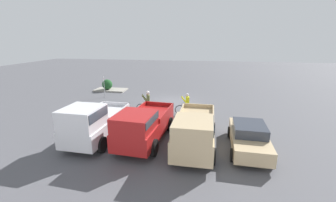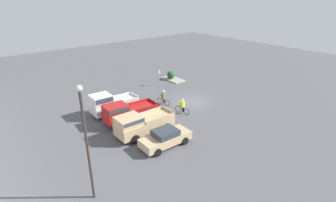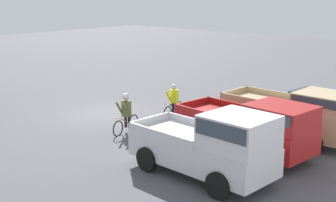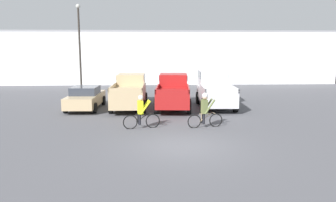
{
  "view_description": "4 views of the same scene",
  "coord_description": "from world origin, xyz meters",
  "px_view_note": "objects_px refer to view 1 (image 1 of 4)",
  "views": [
    {
      "loc": [
        -3.1,
        19.76,
        5.71
      ],
      "look_at": [
        -0.37,
        3.89,
        1.2
      ],
      "focal_mm": 24.0,
      "sensor_mm": 36.0,
      "label": 1
    },
    {
      "loc": [
        -20.08,
        20.27,
        11.95
      ],
      "look_at": [
        -0.37,
        3.89,
        1.2
      ],
      "focal_mm": 28.0,
      "sensor_mm": 36.0,
      "label": 2
    },
    {
      "loc": [
        14.37,
        17.37,
        6.04
      ],
      "look_at": [
        -0.37,
        3.89,
        1.2
      ],
      "focal_mm": 50.0,
      "sensor_mm": 36.0,
      "label": 3
    },
    {
      "loc": [
        -1.18,
        -12.56,
        3.87
      ],
      "look_at": [
        -0.37,
        3.89,
        1.2
      ],
      "focal_mm": 35.0,
      "sensor_mm": 36.0,
      "label": 4
    }
  ],
  "objects_px": {
    "cyclist_0": "(148,101)",
    "shrub": "(107,84)",
    "sedan_0": "(249,137)",
    "pickup_truck_2": "(93,122)",
    "pickup_truck_1": "(143,125)",
    "cyclist_1": "(187,104)",
    "pickup_truck_0": "(195,130)",
    "fire_lane_sign": "(104,84)"
  },
  "relations": [
    {
      "from": "cyclist_0",
      "to": "shrub",
      "type": "xyz_separation_m",
      "value": [
        6.41,
        -6.53,
        -0.19
      ]
    },
    {
      "from": "pickup_truck_1",
      "to": "fire_lane_sign",
      "type": "relative_size",
      "value": 2.43
    },
    {
      "from": "pickup_truck_1",
      "to": "pickup_truck_2",
      "type": "relative_size",
      "value": 1.09
    },
    {
      "from": "cyclist_1",
      "to": "cyclist_0",
      "type": "bearing_deg",
      "value": 1.01
    },
    {
      "from": "cyclist_1",
      "to": "shrub",
      "type": "xyz_separation_m",
      "value": [
        9.53,
        -6.48,
        -0.1
      ]
    },
    {
      "from": "fire_lane_sign",
      "to": "cyclist_0",
      "type": "bearing_deg",
      "value": 145.81
    },
    {
      "from": "fire_lane_sign",
      "to": "pickup_truck_0",
      "type": "bearing_deg",
      "value": 134.96
    },
    {
      "from": "pickup_truck_2",
      "to": "shrub",
      "type": "bearing_deg",
      "value": -68.66
    },
    {
      "from": "pickup_truck_2",
      "to": "fire_lane_sign",
      "type": "relative_size",
      "value": 2.24
    },
    {
      "from": "pickup_truck_1",
      "to": "fire_lane_sign",
      "type": "distance_m",
      "value": 11.34
    },
    {
      "from": "fire_lane_sign",
      "to": "shrub",
      "type": "height_order",
      "value": "fire_lane_sign"
    },
    {
      "from": "cyclist_0",
      "to": "cyclist_1",
      "type": "xyz_separation_m",
      "value": [
        -3.12,
        -0.06,
        -0.09
      ]
    },
    {
      "from": "sedan_0",
      "to": "pickup_truck_0",
      "type": "bearing_deg",
      "value": 10.01
    },
    {
      "from": "cyclist_1",
      "to": "shrub",
      "type": "distance_m",
      "value": 11.53
    },
    {
      "from": "pickup_truck_0",
      "to": "shrub",
      "type": "relative_size",
      "value": 4.83
    },
    {
      "from": "pickup_truck_1",
      "to": "shrub",
      "type": "distance_m",
      "value": 14.28
    },
    {
      "from": "pickup_truck_0",
      "to": "fire_lane_sign",
      "type": "xyz_separation_m",
      "value": [
        9.44,
        -9.45,
        0.26
      ]
    },
    {
      "from": "pickup_truck_1",
      "to": "pickup_truck_2",
      "type": "distance_m",
      "value": 2.8
    },
    {
      "from": "sedan_0",
      "to": "cyclist_1",
      "type": "height_order",
      "value": "cyclist_1"
    },
    {
      "from": "pickup_truck_2",
      "to": "fire_lane_sign",
      "type": "xyz_separation_m",
      "value": [
        3.82,
        -9.51,
        0.16
      ]
    },
    {
      "from": "cyclist_0",
      "to": "sedan_0",
      "type": "bearing_deg",
      "value": 142.31
    },
    {
      "from": "fire_lane_sign",
      "to": "cyclist_1",
      "type": "bearing_deg",
      "value": 157.02
    },
    {
      "from": "pickup_truck_2",
      "to": "cyclist_0",
      "type": "distance_m",
      "value": 6.05
    },
    {
      "from": "cyclist_0",
      "to": "shrub",
      "type": "relative_size",
      "value": 1.58
    },
    {
      "from": "sedan_0",
      "to": "pickup_truck_1",
      "type": "height_order",
      "value": "pickup_truck_1"
    },
    {
      "from": "sedan_0",
      "to": "cyclist_0",
      "type": "bearing_deg",
      "value": -37.69
    },
    {
      "from": "pickup_truck_1",
      "to": "cyclist_1",
      "type": "bearing_deg",
      "value": -108.89
    },
    {
      "from": "sedan_0",
      "to": "pickup_truck_2",
      "type": "relative_size",
      "value": 0.89
    },
    {
      "from": "shrub",
      "to": "sedan_0",
      "type": "bearing_deg",
      "value": 138.27
    },
    {
      "from": "shrub",
      "to": "pickup_truck_0",
      "type": "bearing_deg",
      "value": 130.3
    },
    {
      "from": "sedan_0",
      "to": "cyclist_0",
      "type": "xyz_separation_m",
      "value": [
        6.84,
        -5.29,
        0.18
      ]
    },
    {
      "from": "sedan_0",
      "to": "shrub",
      "type": "bearing_deg",
      "value": -41.73
    },
    {
      "from": "shrub",
      "to": "pickup_truck_1",
      "type": "bearing_deg",
      "value": 122.24
    },
    {
      "from": "pickup_truck_0",
      "to": "cyclist_0",
      "type": "xyz_separation_m",
      "value": [
        4.04,
        -5.78,
        -0.19
      ]
    },
    {
      "from": "sedan_0",
      "to": "cyclist_0",
      "type": "height_order",
      "value": "cyclist_0"
    },
    {
      "from": "cyclist_0",
      "to": "cyclist_1",
      "type": "height_order",
      "value": "cyclist_0"
    },
    {
      "from": "pickup_truck_0",
      "to": "fire_lane_sign",
      "type": "bearing_deg",
      "value": -45.04
    },
    {
      "from": "pickup_truck_1",
      "to": "cyclist_0",
      "type": "height_order",
      "value": "pickup_truck_1"
    },
    {
      "from": "pickup_truck_2",
      "to": "cyclist_1",
      "type": "bearing_deg",
      "value": -128.57
    },
    {
      "from": "cyclist_1",
      "to": "pickup_truck_2",
      "type": "bearing_deg",
      "value": 51.43
    },
    {
      "from": "pickup_truck_2",
      "to": "cyclist_0",
      "type": "xyz_separation_m",
      "value": [
        -1.58,
        -5.84,
        -0.29
      ]
    },
    {
      "from": "sedan_0",
      "to": "pickup_truck_2",
      "type": "height_order",
      "value": "pickup_truck_2"
    }
  ]
}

